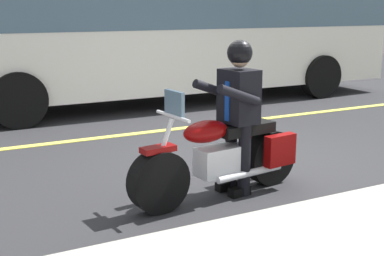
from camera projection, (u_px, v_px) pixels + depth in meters
ground_plane at (237, 159)px, 7.19m from camera, size 80.00×80.00×0.00m
lane_center_stripe at (177, 129)px, 8.92m from camera, size 60.00×0.16×0.01m
motorcycle_main at (224, 157)px, 5.69m from camera, size 2.22×0.78×1.26m
rider_main at (238, 104)px, 5.66m from camera, size 0.67×0.61×1.74m
bus_near at (159, 17)px, 11.06m from camera, size 11.05×2.70×3.30m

